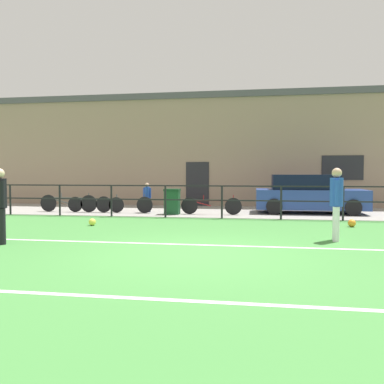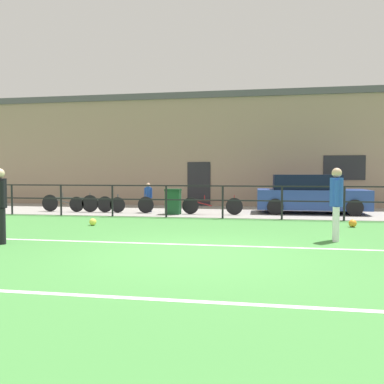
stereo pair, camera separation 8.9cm
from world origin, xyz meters
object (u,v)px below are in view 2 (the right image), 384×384
Objects in this scene: player_striker at (336,200)px; player_goalkeeper at (0,201)px; soccer_ball_match at (93,222)px; bicycle_parked_3 at (212,206)px; spectator_child at (148,196)px; bicycle_parked_1 at (125,204)px; parked_car_red at (310,195)px; bicycle_parked_2 at (70,203)px; bicycle_parked_0 at (97,204)px; trash_bin_0 at (173,201)px; soccer_ball_spare at (353,223)px.

player_goalkeeper is at bearing -69.11° from player_striker.
soccer_ball_match is 0.09× the size of bicycle_parked_3.
spectator_child reaches higher than bicycle_parked_1.
player_goalkeeper is at bearing -103.24° from soccer_ball_match.
player_striker is at bearing -91.78° from parked_car_red.
bicycle_parked_1 is 0.96× the size of bicycle_parked_2.
spectator_child is at bearing 25.04° from bicycle_parked_1.
spectator_child is at bearing 81.99° from soccer_ball_match.
bicycle_parked_2 reaches higher than bicycle_parked_1.
bicycle_parked_3 is (2.61, -0.46, -0.33)m from spectator_child.
bicycle_parked_0 is (-8.30, -1.10, -0.39)m from parked_car_red.
bicycle_parked_2 is (-2.58, 3.66, 0.27)m from soccer_ball_match.
soccer_ball_match is at bearing -94.96° from player_striker.
bicycle_parked_0 is at bearing -0.00° from bicycle_parked_2.
trash_bin_0 is at bearing 63.55° from soccer_ball_match.
spectator_child is at bearing -173.58° from parked_car_red.
bicycle_parked_0 is (-9.04, 2.75, 0.23)m from soccer_ball_spare.
soccer_ball_match is 3.68m from bicycle_parked_1.
bicycle_parked_1 is (-0.83, -0.39, -0.33)m from spectator_child.
parked_car_red is at bearing 179.70° from spectator_child.
player_goalkeeper is at bearing -110.34° from trash_bin_0.
spectator_child is at bearing 155.98° from soccer_ball_spare.
parked_car_red is 1.81× the size of bicycle_parked_3.
soccer_ball_spare is (7.61, 0.91, 0.01)m from soccer_ball_match.
soccer_ball_spare is at bearing 6.85° from soccer_ball_match.
bicycle_parked_3 is (3.44, -0.07, -0.00)m from bicycle_parked_1.
trash_bin_0 is at bearing -6.19° from bicycle_parked_1.
parked_car_red reaches higher than trash_bin_0.
player_striker is at bearing 130.39° from spectator_child.
player_striker reaches higher than bicycle_parked_0.
parked_car_red reaches higher than soccer_ball_spare.
player_goalkeeper reaches higher than soccer_ball_spare.
bicycle_parked_0 is at bearing 163.10° from soccer_ball_spare.
bicycle_parked_1 is at bearing -171.25° from parked_car_red.
spectator_child reaches higher than bicycle_parked_2.
player_goalkeeper is 0.70× the size of bicycle_parked_2.
bicycle_parked_0 is 0.97× the size of bicycle_parked_2.
soccer_ball_match is at bearing -85.92° from bicycle_parked_1.
bicycle_parked_2 is 5.76m from bicycle_parked_3.
trash_bin_0 reaches higher than bicycle_parked_3.
parked_car_red is 7.22m from bicycle_parked_1.
soccer_ball_match is at bearing -68.60° from bicycle_parked_0.
soccer_ball_match is at bearing -145.29° from parked_car_red.
player_goalkeeper is 7.44× the size of soccer_ball_spare.
spectator_child is 0.48× the size of bicycle_parked_2.
player_striker is at bearing -110.26° from soccer_ball_spare.
bicycle_parked_1 is at bearing 94.08° from soccer_ball_match.
parked_car_red is at bearing 84.40° from player_goalkeeper.
parked_car_red reaches higher than bicycle_parked_1.
parked_car_red is at bearing -173.10° from player_striker.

